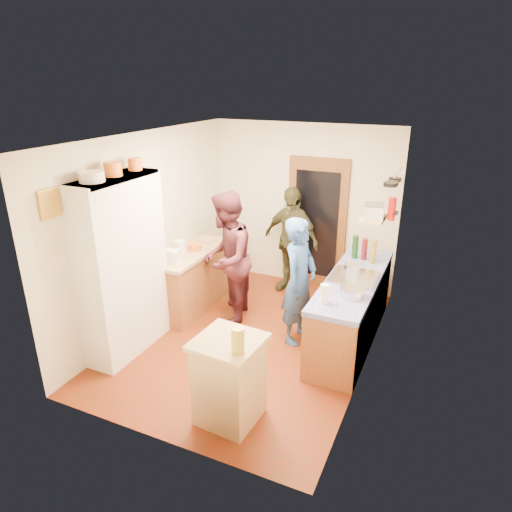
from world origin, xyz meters
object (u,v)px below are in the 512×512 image
Objects in this scene: hutch_body at (123,267)px; person_back at (291,240)px; person_hob at (301,282)px; person_left at (230,258)px; island_base at (229,382)px; right_counter_base at (351,311)px.

hutch_body is 2.74m from person_back.
person_left is (-1.08, 0.15, 0.10)m from person_hob.
island_base is 0.51× the size of person_back.
island_base is 0.46× the size of person_left.
person_back is at bearing 137.84° from right_counter_base.
person_back reaches higher than person_hob.
right_counter_base is 1.33× the size of person_hob.
island_base is at bearing 12.79° from person_left.
person_hob reaches higher than island_base.
person_back is (-0.49, 3.08, 0.42)m from island_base.
hutch_body is 1.45m from person_left.
person_back is at bearing 30.75° from person_hob.
hutch_body is 1.18× the size of person_left.
person_hob is at bearing 28.53° from hutch_body.
person_back is (-1.25, 1.13, 0.43)m from right_counter_base.
person_hob is at bearing 67.64° from person_left.
island_base is 1.73m from person_hob.
right_counter_base is 0.78m from person_hob.
person_left is 1.32m from person_back.
person_left reaches higher than person_back.
person_hob is (1.89, 1.03, -0.27)m from hutch_body.
person_back is (0.44, 1.25, -0.08)m from person_left.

